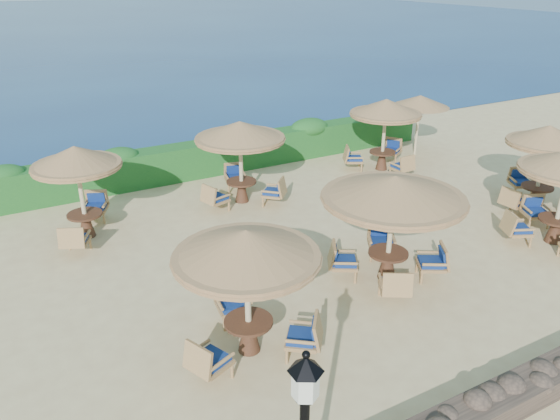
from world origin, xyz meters
The scene contains 11 objects.
ground centered at (0.00, 0.00, 0.00)m, with size 120.00×120.00×0.00m, color #D5BE87.
sea centered at (0.00, 70.00, 0.00)m, with size 160.00×160.00×0.00m, color navy.
hedge centered at (0.00, 7.20, 0.60)m, with size 18.00×0.90×1.20m, color #194D1E.
stone_wall centered at (0.00, -6.20, 0.22)m, with size 15.00×0.65×0.44m, color brown.
extra_parasol centered at (7.80, 5.20, 2.17)m, with size 2.30×2.30×2.41m.
cafe_set_0 centered at (-3.49, -2.64, 1.91)m, with size 2.83×2.83×2.65m.
cafe_set_1 centered at (0.66, -1.78, 1.95)m, with size 3.38×3.38×2.65m.
cafe_set_3 centered at (-5.27, 4.07, 1.92)m, with size 2.39×2.83×2.65m.
cafe_set_4 centered at (-0.38, 4.24, 1.92)m, with size 2.86×2.86×2.65m.
cafe_set_5 centered at (5.50, 4.46, 1.86)m, with size 2.77×2.71×2.65m.
cafe_set_6 centered at (7.50, -0.66, 1.80)m, with size 2.61×2.77×2.65m.
Camera 1 is at (-7.21, -10.58, 6.96)m, focal length 35.00 mm.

